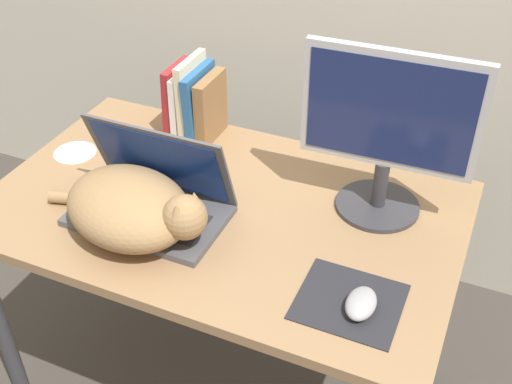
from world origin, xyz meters
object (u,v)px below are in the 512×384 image
at_px(computer_mouse, 361,303).
at_px(cd_disc, 75,153).
at_px(laptop, 152,199).
at_px(cat, 133,208).
at_px(book_row, 195,102).
at_px(external_monitor, 388,130).

distance_m(computer_mouse, cd_disc, 0.94).
relative_size(laptop, cat, 0.81).
bearing_deg(computer_mouse, cat, 177.08).
bearing_deg(book_row, external_monitor, -12.96).
bearing_deg(cd_disc, cat, -33.36).
distance_m(external_monitor, cd_disc, 0.88).
height_order(external_monitor, book_row, external_monitor).
relative_size(cat, cd_disc, 3.83).
height_order(computer_mouse, book_row, book_row).
xyz_separation_m(laptop, cd_disc, (-0.35, 0.15, -0.04)).
bearing_deg(computer_mouse, laptop, 168.99).
distance_m(laptop, book_row, 0.39).
distance_m(external_monitor, book_row, 0.61).
relative_size(laptop, external_monitor, 0.88).
height_order(cat, book_row, book_row).
xyz_separation_m(cat, external_monitor, (0.50, 0.32, 0.15)).
height_order(book_row, cd_disc, book_row).
bearing_deg(cat, external_monitor, 32.83).
bearing_deg(cat, cd_disc, 146.64).
bearing_deg(laptop, cat, -90.90).
relative_size(computer_mouse, cd_disc, 0.82).
xyz_separation_m(laptop, computer_mouse, (0.56, -0.11, -0.03)).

